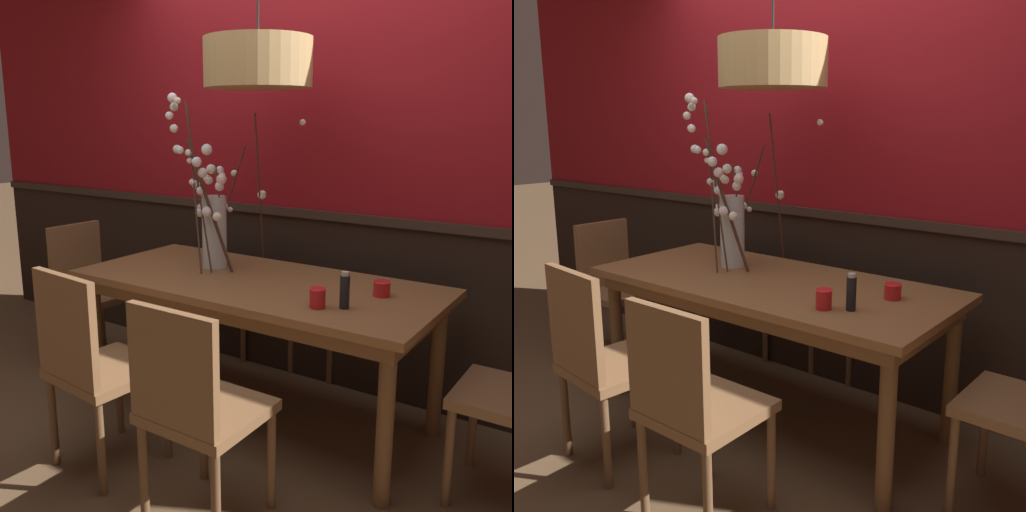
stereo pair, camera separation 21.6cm
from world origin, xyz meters
The scene contains 13 objects.
ground_plane centered at (0.00, 0.00, 0.00)m, with size 24.00×24.00×0.00m, color brown.
back_wall centered at (0.00, 0.64, 1.31)m, with size 5.83×0.14×2.63m.
dining_table centered at (0.00, 0.00, 0.68)m, with size 1.90×0.85×0.76m.
chair_far_side_right centered at (0.31, 0.83, 0.53)m, with size 0.46×0.42×0.94m.
chair_head_west_end centered at (-1.32, 0.00, 0.52)m, with size 0.41×0.42×0.91m.
chair_near_side_left centered at (-0.32, -0.81, 0.53)m, with size 0.46×0.47×0.95m.
chair_near_side_right centered at (0.31, -0.86, 0.52)m, with size 0.42×0.43×0.93m.
chair_far_side_left centered at (-0.32, 0.82, 0.52)m, with size 0.44×0.46×0.94m.
vase_with_blossoms centered at (-0.34, 0.08, 1.03)m, with size 0.59×0.58×0.94m.
candle_holder_nearer_center centered at (0.48, -0.23, 0.81)m, with size 0.08×0.08×0.09m.
candle_holder_nearer_edge centered at (0.65, 0.09, 0.80)m, with size 0.08×0.08×0.07m.
condiment_bottle centered at (0.58, -0.17, 0.84)m, with size 0.04×0.04×0.17m.
pendant_lamp centered at (-0.03, 0.06, 1.84)m, with size 0.53×0.53×0.91m.
Camera 1 is at (1.63, -2.40, 1.57)m, focal length 40.97 mm.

